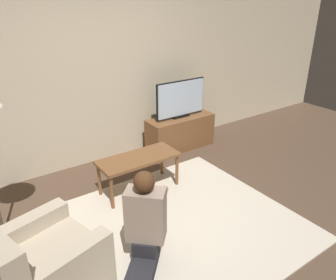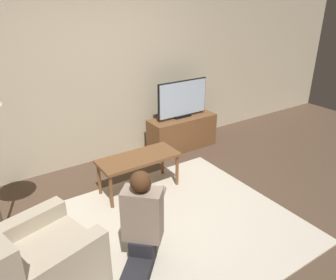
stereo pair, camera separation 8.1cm
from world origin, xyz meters
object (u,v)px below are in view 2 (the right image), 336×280
at_px(tv, 183,99).
at_px(armchair, 37,270).
at_px(coffee_table, 139,161).
at_px(person_kneeling, 142,220).

bearing_deg(tv, armchair, -146.86).
xyz_separation_m(coffee_table, person_kneeling, (-0.55, -1.07, 0.05)).
height_order(tv, coffee_table, tv).
relative_size(coffee_table, armchair, 1.01).
bearing_deg(armchair, tv, -71.97).
relative_size(tv, person_kneeling, 0.93).
xyz_separation_m(coffee_table, armchair, (-1.43, -0.97, -0.12)).
bearing_deg(tv, person_kneeling, -133.71).
xyz_separation_m(tv, coffee_table, (-1.17, -0.73, -0.39)).
xyz_separation_m(armchair, person_kneeling, (0.88, -0.10, 0.16)).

